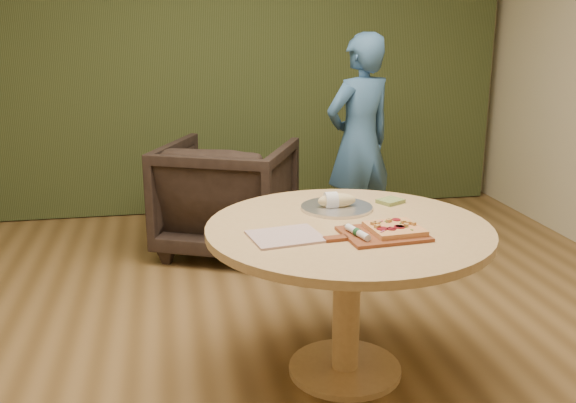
# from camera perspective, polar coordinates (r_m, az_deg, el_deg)

# --- Properties ---
(room_shell) EXTENTS (5.04, 6.04, 2.84)m
(room_shell) POSITION_cam_1_polar(r_m,az_deg,el_deg) (2.78, 0.88, 10.59)
(room_shell) COLOR brown
(room_shell) RESTS_ON ground
(curtain) EXTENTS (4.80, 0.14, 2.78)m
(curtain) POSITION_cam_1_polar(r_m,az_deg,el_deg) (5.64, -5.24, 13.20)
(curtain) COLOR #2A3417
(curtain) RESTS_ON ground
(pedestal_table) EXTENTS (1.31, 1.31, 0.75)m
(pedestal_table) POSITION_cam_1_polar(r_m,az_deg,el_deg) (2.99, 5.34, -4.68)
(pedestal_table) COLOR tan
(pedestal_table) RESTS_ON ground
(pizza_paddle) EXTENTS (0.46, 0.31, 0.01)m
(pizza_paddle) POSITION_cam_1_polar(r_m,az_deg,el_deg) (2.82, 8.27, -2.89)
(pizza_paddle) COLOR brown
(pizza_paddle) RESTS_ON pedestal_table
(flatbread_pizza) EXTENTS (0.24, 0.24, 0.04)m
(flatbread_pizza) POSITION_cam_1_polar(r_m,az_deg,el_deg) (2.84, 9.44, -2.36)
(flatbread_pizza) COLOR #E69E59
(flatbread_pizza) RESTS_ON pizza_paddle
(cutlery_roll) EXTENTS (0.07, 0.20, 0.03)m
(cutlery_roll) POSITION_cam_1_polar(r_m,az_deg,el_deg) (2.76, 6.20, -2.73)
(cutlery_roll) COLOR silver
(cutlery_roll) RESTS_ON pizza_paddle
(newspaper) EXTENTS (0.34, 0.30, 0.01)m
(newspaper) POSITION_cam_1_polar(r_m,az_deg,el_deg) (2.77, -0.22, -3.12)
(newspaper) COLOR silver
(newspaper) RESTS_ON pedestal_table
(serving_tray) EXTENTS (0.36, 0.36, 0.02)m
(serving_tray) POSITION_cam_1_polar(r_m,az_deg,el_deg) (3.19, 4.35, -0.53)
(serving_tray) COLOR silver
(serving_tray) RESTS_ON pedestal_table
(bread_roll) EXTENTS (0.19, 0.09, 0.09)m
(bread_roll) POSITION_cam_1_polar(r_m,az_deg,el_deg) (3.18, 4.21, 0.09)
(bread_roll) COLOR #DDC687
(bread_roll) RESTS_ON serving_tray
(green_packet) EXTENTS (0.15, 0.14, 0.02)m
(green_packet) POSITION_cam_1_polar(r_m,az_deg,el_deg) (3.32, 9.10, 0.03)
(green_packet) COLOR #5C7032
(green_packet) RESTS_ON pedestal_table
(armchair) EXTENTS (1.14, 1.11, 0.91)m
(armchair) POSITION_cam_1_polar(r_m,az_deg,el_deg) (4.69, -5.41, 0.92)
(armchair) COLOR black
(armchair) RESTS_ON ground
(person_standing) EXTENTS (0.67, 0.57, 1.57)m
(person_standing) POSITION_cam_1_polar(r_m,az_deg,el_deg) (4.76, 6.35, 5.25)
(person_standing) COLOR #335C88
(person_standing) RESTS_ON ground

